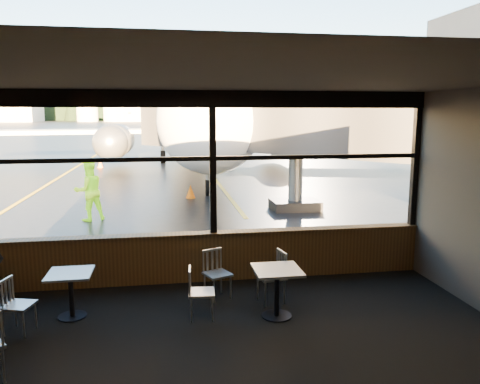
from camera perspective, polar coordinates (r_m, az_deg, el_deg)
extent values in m
plane|color=black|center=(128.42, -8.87, 8.04)|extent=(520.00, 520.00, 0.00)
cube|color=black|center=(6.26, -0.15, -19.99)|extent=(8.00, 6.00, 0.01)
cube|color=#38332D|center=(5.46, -0.16, 13.77)|extent=(8.00, 6.00, 0.04)
cube|color=#474039|center=(2.87, 9.81, -18.63)|extent=(8.00, 0.04, 3.50)
cube|color=brown|center=(8.83, -3.23, -7.92)|extent=(8.00, 0.28, 0.90)
cube|color=black|center=(8.43, -3.42, 11.24)|extent=(8.00, 0.18, 0.30)
cube|color=black|center=(8.47, -3.34, 3.45)|extent=(0.12, 0.12, 2.60)
cube|color=black|center=(9.70, 20.60, 3.63)|extent=(0.12, 0.12, 2.60)
cube|color=black|center=(8.46, -3.35, 4.12)|extent=(8.00, 0.10, 0.08)
imported|color=#BFF219|center=(14.30, -17.94, 0.13)|extent=(1.06, 0.98, 1.75)
cone|color=#EE5607|center=(17.42, -6.06, 0.07)|extent=(0.36, 0.36, 0.50)
cone|color=#F54A07|center=(28.26, -16.67, 3.32)|extent=(0.34, 0.34, 0.47)
cylinder|color=silver|center=(192.60, -18.11, 9.05)|extent=(8.00, 8.00, 6.00)
cylinder|color=silver|center=(191.34, -15.11, 9.19)|extent=(8.00, 8.00, 6.00)
cylinder|color=silver|center=(190.60, -12.08, 9.30)|extent=(8.00, 8.00, 6.00)
cube|color=black|center=(218.40, -9.09, 10.18)|extent=(360.00, 3.00, 12.00)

